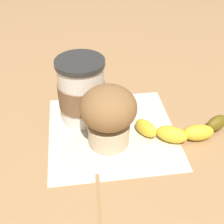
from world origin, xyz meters
TOP-DOWN VIEW (x-y plane):
  - ground_plane at (0.00, 0.00)m, footprint 3.00×3.00m
  - paper_napkin at (0.00, 0.00)m, footprint 0.29×0.29m
  - coffee_cup at (-0.06, 0.05)m, footprint 0.10×0.10m
  - muffin at (-0.01, -0.03)m, footprint 0.10×0.10m
  - banana at (0.14, -0.01)m, footprint 0.20×0.09m
  - wooden_stirrer at (-0.02, -0.17)m, footprint 0.02×0.11m

SIDE VIEW (x-z plane):
  - ground_plane at x=0.00m, z-range 0.00..0.00m
  - paper_napkin at x=0.00m, z-range 0.00..0.00m
  - wooden_stirrer at x=-0.02m, z-range 0.00..0.00m
  - banana at x=0.14m, z-range 0.00..0.03m
  - coffee_cup at x=-0.06m, z-range 0.00..0.13m
  - muffin at x=-0.01m, z-range 0.01..0.13m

